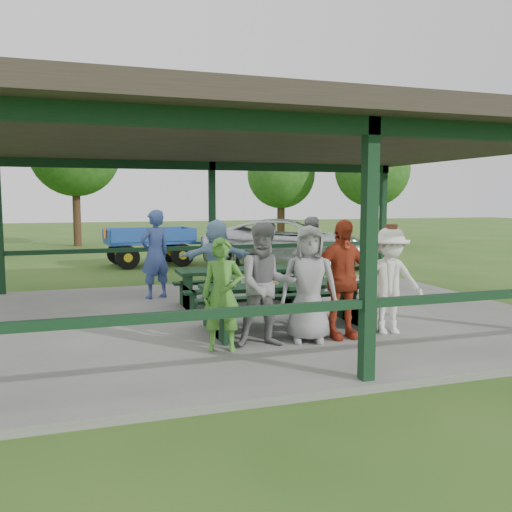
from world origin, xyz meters
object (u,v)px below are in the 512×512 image
object	(u,v)px
contestant_grey_left	(266,285)
pickup_truck	(290,243)
contestant_white_fedora	(390,281)
contestant_red	(342,279)
contestant_green	(222,295)
spectator_blue	(155,254)
picnic_table_far	(238,283)
picnic_table_near	(287,300)
spectator_lblue	(217,259)
farm_trailer	(150,246)
contestant_grey_mid	(309,284)
spectator_grey	(309,256)

from	to	relation	value
contestant_grey_left	pickup_truck	world-z (taller)	contestant_grey_left
contestant_white_fedora	contestant_red	bearing A→B (deg)	-164.11
contestant_green	spectator_blue	world-z (taller)	spectator_blue
picnic_table_far	contestant_green	distance (m)	3.11
contestant_red	pickup_truck	distance (m)	9.55
picnic_table_near	contestant_green	world-z (taller)	contestant_green
spectator_lblue	farm_trailer	world-z (taller)	spectator_lblue
contestant_green	contestant_red	bearing A→B (deg)	19.95
contestant_grey_left	contestant_red	xyz separation A→B (m)	(1.23, 0.10, 0.01)
contestant_grey_mid	farm_trailer	bearing A→B (deg)	113.54
contestant_grey_mid	spectator_blue	size ratio (longest dim) A/B	0.92
contestant_green	spectator_blue	xyz separation A→B (m)	(-0.34, 4.33, 0.15)
contestant_grey_mid	spectator_grey	distance (m)	3.99
spectator_lblue	contestant_grey_mid	bearing A→B (deg)	99.07
contestant_grey_mid	spectator_grey	size ratio (longest dim) A/B	1.00
contestant_green	contestant_grey_mid	world-z (taller)	contestant_grey_mid
picnic_table_far	picnic_table_near	bearing A→B (deg)	-83.16
spectator_grey	spectator_blue	bearing A→B (deg)	-22.19
picnic_table_far	contestant_grey_left	world-z (taller)	contestant_grey_left
picnic_table_near	contestant_red	xyz separation A→B (m)	(0.56, -0.78, 0.42)
picnic_table_far	contestant_grey_left	size ratio (longest dim) A/B	1.34
contestant_red	spectator_blue	bearing A→B (deg)	117.45
contestant_grey_left	contestant_white_fedora	distance (m)	2.09
picnic_table_near	contestant_red	distance (m)	1.05
contestant_grey_mid	farm_trailer	distance (m)	10.93
contestant_grey_left	picnic_table_near	bearing A→B (deg)	58.79
contestant_grey_mid	spectator_lblue	distance (m)	3.85
contestant_white_fedora	contestant_grey_mid	bearing A→B (deg)	-163.14
contestant_grey_mid	pickup_truck	world-z (taller)	contestant_grey_mid
spectator_blue	contestant_red	bearing A→B (deg)	93.80
contestant_grey_mid	contestant_white_fedora	size ratio (longest dim) A/B	1.00
spectator_lblue	pickup_truck	xyz separation A→B (m)	(3.78, 5.34, -0.16)
contestant_grey_left	contestant_red	bearing A→B (deg)	10.58
contestant_grey_left	spectator_blue	xyz separation A→B (m)	(-0.99, 4.31, 0.05)
spectator_blue	spectator_grey	world-z (taller)	spectator_blue
picnic_table_far	pickup_truck	world-z (taller)	pickup_truck
picnic_table_near	picnic_table_far	distance (m)	2.01
picnic_table_far	spectator_blue	bearing A→B (deg)	134.72
contestant_grey_left	spectator_grey	size ratio (longest dim) A/B	1.03
spectator_lblue	farm_trailer	bearing A→B (deg)	-83.20
picnic_table_near	contestant_grey_mid	bearing A→B (deg)	-89.31
picnic_table_near	contestant_grey_mid	world-z (taller)	contestant_grey_mid
contestant_green	contestant_white_fedora	xyz separation A→B (m)	(2.73, 0.14, 0.05)
picnic_table_near	contestant_grey_left	distance (m)	1.18
contestant_red	picnic_table_far	bearing A→B (deg)	105.76
contestant_green	contestant_red	world-z (taller)	contestant_red
spectator_blue	pickup_truck	size ratio (longest dim) A/B	0.34
spectator_lblue	spectator_blue	world-z (taller)	spectator_blue
picnic_table_far	contestant_green	world-z (taller)	contestant_green
contestant_grey_left	spectator_blue	bearing A→B (deg)	109.06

